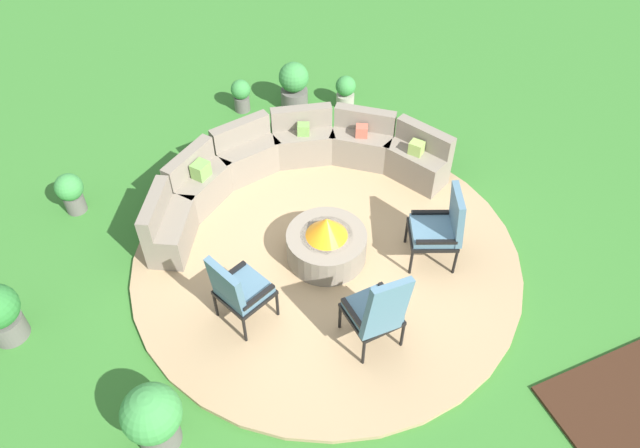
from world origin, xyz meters
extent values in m
plane|color=#387A2D|center=(0.00, 0.00, 0.00)|extent=(24.00, 24.00, 0.00)
cylinder|color=tan|center=(0.00, 0.00, 0.03)|extent=(4.84, 4.84, 0.06)
cube|color=#382114|center=(2.18, -3.03, 0.02)|extent=(1.87, 1.01, 0.04)
cylinder|color=gray|center=(0.00, 0.00, 0.25)|extent=(0.99, 0.99, 0.39)
cylinder|color=black|center=(0.00, 0.00, 0.42)|extent=(0.64, 0.64, 0.06)
cone|color=orange|center=(0.00, 0.00, 0.59)|extent=(0.52, 0.52, 0.28)
cube|color=gray|center=(1.75, 0.85, 0.30)|extent=(0.78, 0.97, 0.49)
cube|color=gray|center=(1.88, 0.92, 0.70)|extent=(0.52, 0.85, 0.31)
cube|color=gray|center=(1.22, 1.51, 0.30)|extent=(0.95, 0.89, 0.49)
cube|color=gray|center=(1.31, 1.62, 0.70)|extent=(0.77, 0.67, 0.31)
cube|color=gray|center=(0.47, 1.88, 0.30)|extent=(0.95, 0.65, 0.49)
cube|color=gray|center=(0.51, 2.03, 0.70)|extent=(0.88, 0.36, 0.31)
cube|color=gray|center=(-0.37, 1.91, 0.30)|extent=(0.93, 0.61, 0.49)
cube|color=gray|center=(-0.40, 2.05, 0.70)|extent=(0.88, 0.32, 0.31)
cube|color=gray|center=(-1.14, 1.57, 0.30)|extent=(0.96, 0.87, 0.49)
cube|color=gray|center=(-1.22, 1.69, 0.70)|extent=(0.79, 0.64, 0.31)
cube|color=gray|center=(-1.70, 0.95, 0.30)|extent=(0.81, 0.97, 0.49)
cube|color=gray|center=(-1.82, 1.02, 0.70)|extent=(0.56, 0.83, 0.31)
cube|color=#BC5B47|center=(1.19, 1.47, 0.63)|extent=(0.21, 0.20, 0.17)
cube|color=#70A34C|center=(-1.11, 1.53, 0.65)|extent=(0.28, 0.27, 0.22)
cube|color=#93B756|center=(1.70, 0.83, 0.64)|extent=(0.23, 0.24, 0.18)
cube|color=#70A34C|center=(0.46, 1.84, 0.63)|extent=(0.21, 0.20, 0.17)
cylinder|color=black|center=(-1.07, -0.13, 0.25)|extent=(0.04, 0.04, 0.38)
cylinder|color=black|center=(-0.87, -0.59, 0.25)|extent=(0.04, 0.04, 0.38)
cylinder|color=black|center=(-1.52, -0.32, 0.25)|extent=(0.04, 0.04, 0.38)
cylinder|color=black|center=(-1.33, -0.78, 0.25)|extent=(0.04, 0.04, 0.38)
cube|color=black|center=(-1.20, -0.46, 0.47)|extent=(0.69, 0.70, 0.05)
cube|color=slate|center=(-1.20, -0.46, 0.54)|extent=(0.64, 0.64, 0.09)
cube|color=slate|center=(-1.40, -0.54, 0.79)|extent=(0.31, 0.53, 0.62)
cube|color=black|center=(-1.29, -0.24, 0.60)|extent=(0.43, 0.22, 0.04)
cube|color=black|center=(-1.10, -0.68, 0.60)|extent=(0.43, 0.22, 0.04)
cylinder|color=black|center=(-0.30, -1.04, 0.25)|extent=(0.04, 0.04, 0.38)
cylinder|color=black|center=(0.19, -1.00, 0.25)|extent=(0.04, 0.04, 0.38)
cylinder|color=black|center=(-0.26, -1.56, 0.25)|extent=(0.04, 0.04, 0.38)
cylinder|color=black|center=(0.23, -1.52, 0.25)|extent=(0.04, 0.04, 0.38)
cube|color=black|center=(-0.03, -1.28, 0.47)|extent=(0.56, 0.59, 0.05)
cube|color=slate|center=(-0.03, -1.28, 0.54)|extent=(0.52, 0.54, 0.09)
cube|color=slate|center=(-0.02, -1.52, 0.85)|extent=(0.58, 0.13, 0.78)
cube|color=black|center=(-0.27, -1.30, 0.60)|extent=(0.08, 0.48, 0.04)
cube|color=black|center=(0.20, -1.26, 0.60)|extent=(0.08, 0.48, 0.04)
cylinder|color=black|center=(0.82, -0.65, 0.25)|extent=(0.04, 0.04, 0.38)
cylinder|color=black|center=(1.03, -0.18, 0.25)|extent=(0.04, 0.04, 0.38)
cylinder|color=black|center=(1.31, -0.86, 0.25)|extent=(0.04, 0.04, 0.38)
cylinder|color=black|center=(1.51, -0.39, 0.25)|extent=(0.04, 0.04, 0.38)
cube|color=black|center=(1.17, -0.52, 0.47)|extent=(0.74, 0.73, 0.05)
cube|color=slate|center=(1.17, -0.52, 0.54)|extent=(0.68, 0.67, 0.09)
cube|color=slate|center=(1.39, -0.62, 0.80)|extent=(0.31, 0.54, 0.65)
cube|color=black|center=(1.07, -0.75, 0.60)|extent=(0.46, 0.23, 0.04)
cube|color=black|center=(1.27, -0.29, 0.60)|extent=(0.46, 0.23, 0.04)
cylinder|color=#605B56|center=(0.06, 3.49, 0.12)|extent=(0.25, 0.25, 0.25)
sphere|color=#3D8E42|center=(0.06, 3.49, 0.39)|extent=(0.31, 0.31, 0.31)
sphere|color=#DB337A|center=(0.10, 3.49, 0.45)|extent=(0.11, 0.11, 0.11)
cylinder|color=#605B56|center=(-2.75, 2.18, 0.13)|extent=(0.27, 0.27, 0.27)
sphere|color=#3D8E42|center=(-2.75, 2.18, 0.41)|extent=(0.37, 0.37, 0.37)
cylinder|color=#605B56|center=(-2.46, -1.51, 0.16)|extent=(0.41, 0.41, 0.31)
sphere|color=#3D8E42|center=(-2.46, -1.51, 0.54)|extent=(0.58, 0.58, 0.58)
sphere|color=#E55638|center=(-2.40, -1.51, 0.64)|extent=(0.18, 0.18, 0.18)
cylinder|color=#605B56|center=(0.87, 3.23, 0.16)|extent=(0.43, 0.43, 0.32)
sphere|color=#3D8E42|center=(0.87, 3.23, 0.56)|extent=(0.48, 0.48, 0.48)
sphere|color=#E55638|center=(0.93, 3.23, 0.67)|extent=(0.19, 0.19, 0.19)
cylinder|color=#605B56|center=(-3.73, 0.39, 0.15)|extent=(0.40, 0.40, 0.30)
cylinder|color=#A89E8E|center=(1.63, 2.92, 0.11)|extent=(0.29, 0.29, 0.22)
sphere|color=#3D8E42|center=(1.63, 2.92, 0.38)|extent=(0.32, 0.32, 0.32)
camera|label=1|loc=(-2.11, -4.64, 5.88)|focal=34.52mm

